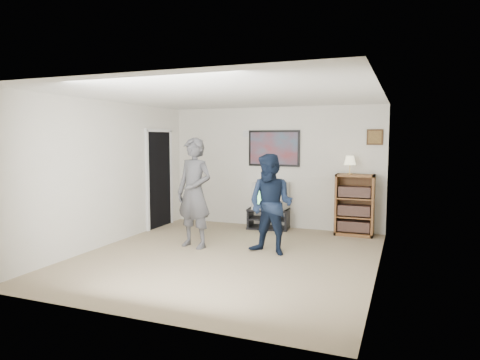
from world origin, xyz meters
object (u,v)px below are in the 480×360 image
Objects in this scene: crt_television at (271,196)px; bookshelf at (355,205)px; media_stand at (268,219)px; person_short at (271,204)px; person_tall at (194,193)px.

bookshelf reaches higher than crt_television.
person_short is (0.61, -1.83, 0.60)m from media_stand.
media_stand is 0.47× the size of person_tall.
bookshelf is 0.73× the size of person_short.
person_tall is at bearing -116.90° from media_stand.
crt_television is (0.05, 0.00, 0.48)m from media_stand.
crt_television is 1.67m from bookshelf.
bookshelf is at bearing -3.97° from media_stand.
crt_television is at bearing -178.28° from bookshelf.
media_stand is 2.02m from person_short.
bookshelf is 2.19m from person_short.
person_tall is (-0.73, -1.88, 0.73)m from media_stand.
person_tall is 1.16× the size of person_short.
media_stand is 1.75m from bookshelf.
bookshelf is at bearing 70.99° from person_short.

